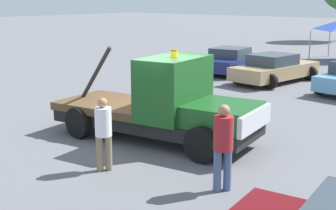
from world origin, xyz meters
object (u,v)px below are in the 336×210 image
at_px(person_at_hood, 103,129).
at_px(parked_car_navy, 231,60).
at_px(person_near_truck, 223,142).
at_px(tow_truck, 166,106).
at_px(traffic_cone, 208,104).
at_px(parked_car_tan, 274,69).

height_order(person_at_hood, parked_car_navy, person_at_hood).
distance_m(person_near_truck, parked_car_navy, 15.59).
height_order(tow_truck, traffic_cone, tow_truck).
relative_size(parked_car_navy, parked_car_tan, 0.95).
bearing_deg(person_at_hood, tow_truck, -44.07).
xyz_separation_m(person_near_truck, person_at_hood, (-2.71, -0.77, -0.07)).
bearing_deg(person_near_truck, person_at_hood, -129.99).
bearing_deg(traffic_cone, parked_car_navy, 117.50).
distance_m(person_near_truck, parked_car_tan, 13.15).
relative_size(person_near_truck, traffic_cone, 3.30).
bearing_deg(person_near_truck, parked_car_navy, 156.10).
xyz_separation_m(tow_truck, parked_car_navy, (-5.17, 11.37, -0.33)).
relative_size(tow_truck, traffic_cone, 11.14).
xyz_separation_m(parked_car_navy, traffic_cone, (4.07, -7.83, -0.39)).
xyz_separation_m(person_near_truck, parked_car_tan, (-5.18, 12.08, -0.40)).
xyz_separation_m(person_at_hood, parked_car_tan, (-2.48, 12.85, -0.33)).
bearing_deg(person_near_truck, parked_car_tan, 147.29).
bearing_deg(tow_truck, person_at_hood, -90.27).
height_order(person_at_hood, traffic_cone, person_at_hood).
bearing_deg(parked_car_tan, person_near_truck, -150.33).
bearing_deg(tow_truck, parked_car_tan, 92.76).
relative_size(tow_truck, person_at_hood, 3.60).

